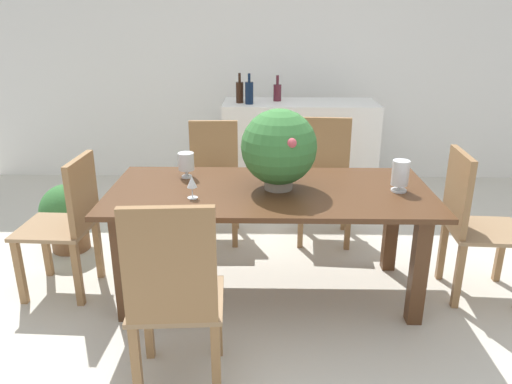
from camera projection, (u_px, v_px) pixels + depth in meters
The scene contains 17 objects.
ground_plane at pixel (269, 291), 3.39m from camera, with size 7.04×7.04×0.00m, color beige.
back_wall at pixel (268, 63), 5.39m from camera, with size 6.40×0.10×2.60m, color white.
dining_table at pixel (270, 206), 3.18m from camera, with size 2.06×0.95×0.75m.
chair_foot_end at pixel (471, 219), 3.19m from camera, with size 0.50×0.47×0.99m.
chair_near_left at pixel (174, 292), 2.30m from camera, with size 0.48×0.46×1.04m.
chair_far_right at pixel (325, 172), 4.11m from camera, with size 0.49×0.50×0.99m.
chair_far_left at pixel (214, 173), 4.13m from camera, with size 0.45×0.46×0.97m.
chair_head_end at pixel (69, 219), 3.23m from camera, with size 0.47×0.46×0.95m.
flower_centerpiece at pixel (279, 148), 3.06m from camera, with size 0.48×0.48×0.51m.
crystal_vase_left at pixel (400, 174), 3.07m from camera, with size 0.11×0.11×0.20m.
crystal_vase_center_near at pixel (186, 162), 3.33m from camera, with size 0.11×0.11×0.17m.
wine_glass at pixel (192, 183), 2.95m from camera, with size 0.06×0.06×0.14m.
kitchen_counter at pixel (299, 151), 4.97m from camera, with size 1.50×0.59×0.99m, color white.
wine_bottle_dark at pixel (240, 92), 4.73m from camera, with size 0.07×0.07×0.28m.
wine_bottle_amber at pixel (277, 92), 4.84m from camera, with size 0.08×0.08×0.25m.
wine_bottle_tall at pixel (249, 92), 4.66m from camera, with size 0.08×0.08×0.29m.
potted_plant_floor at pixel (68, 217), 3.91m from camera, with size 0.42×0.42×0.55m.
Camera 1 is at (-0.03, -2.96, 1.80)m, focal length 34.46 mm.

